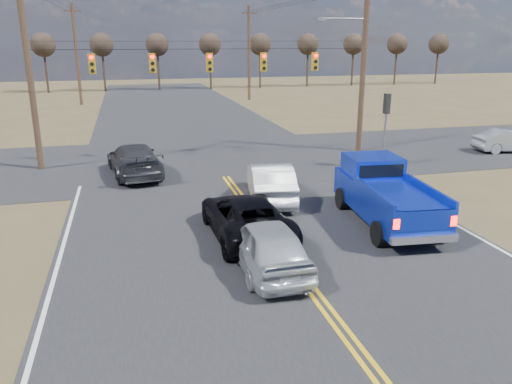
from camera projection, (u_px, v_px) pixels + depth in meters
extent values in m
plane|color=brown|center=(343.00, 332.00, 11.52)|extent=(160.00, 160.00, 0.00)
cube|color=#28282B|center=(244.00, 202.00, 20.78)|extent=(14.00, 120.00, 0.02)
cube|color=#28282B|center=(212.00, 159.00, 28.19)|extent=(120.00, 12.00, 0.02)
cylinder|color=#473323|center=(29.00, 71.00, 24.58)|extent=(0.32, 0.32, 10.00)
cylinder|color=#473323|center=(363.00, 66.00, 28.88)|extent=(0.32, 0.32, 10.00)
cylinder|color=black|center=(209.00, 49.00, 26.44)|extent=(18.00, 0.02, 0.02)
cylinder|color=black|center=(209.00, 41.00, 26.32)|extent=(18.00, 0.02, 0.02)
cube|color=#B28C14|center=(92.00, 64.00, 25.21)|extent=(0.34, 0.24, 1.00)
cylinder|color=#FF0C05|center=(91.00, 57.00, 24.98)|extent=(0.20, 0.06, 0.20)
cylinder|color=black|center=(92.00, 64.00, 25.08)|extent=(0.20, 0.06, 0.20)
cylinder|color=black|center=(93.00, 71.00, 25.18)|extent=(0.20, 0.06, 0.20)
cube|color=black|center=(91.00, 55.00, 24.92)|extent=(0.24, 0.14, 0.03)
cube|color=#B28C14|center=(152.00, 63.00, 25.93)|extent=(0.34, 0.24, 1.00)
cylinder|color=#FF0C05|center=(152.00, 57.00, 25.70)|extent=(0.20, 0.06, 0.20)
cylinder|color=black|center=(153.00, 63.00, 25.80)|extent=(0.20, 0.06, 0.20)
cylinder|color=black|center=(153.00, 70.00, 25.89)|extent=(0.20, 0.06, 0.20)
cube|color=black|center=(152.00, 55.00, 25.64)|extent=(0.24, 0.14, 0.03)
cube|color=#B28C14|center=(209.00, 63.00, 26.64)|extent=(0.34, 0.24, 1.00)
cylinder|color=#FF0C05|center=(210.00, 56.00, 26.42)|extent=(0.20, 0.06, 0.20)
cylinder|color=black|center=(210.00, 63.00, 26.51)|extent=(0.20, 0.06, 0.20)
cylinder|color=black|center=(210.00, 69.00, 26.61)|extent=(0.20, 0.06, 0.20)
cube|color=black|center=(210.00, 54.00, 26.36)|extent=(0.24, 0.14, 0.03)
cube|color=#B28C14|center=(264.00, 62.00, 27.36)|extent=(0.34, 0.24, 1.00)
cylinder|color=#FF0C05|center=(264.00, 56.00, 27.13)|extent=(0.20, 0.06, 0.20)
cylinder|color=black|center=(264.00, 62.00, 27.23)|extent=(0.20, 0.06, 0.20)
cylinder|color=black|center=(264.00, 68.00, 27.33)|extent=(0.20, 0.06, 0.20)
cube|color=black|center=(264.00, 54.00, 27.07)|extent=(0.24, 0.14, 0.03)
cube|color=#B28C14|center=(315.00, 61.00, 28.08)|extent=(0.34, 0.24, 1.00)
cylinder|color=#FF0C05|center=(316.00, 55.00, 27.85)|extent=(0.20, 0.06, 0.20)
cylinder|color=black|center=(316.00, 62.00, 27.95)|extent=(0.20, 0.06, 0.20)
cylinder|color=black|center=(316.00, 68.00, 28.04)|extent=(0.20, 0.06, 0.20)
cube|color=black|center=(316.00, 53.00, 27.79)|extent=(0.24, 0.14, 0.03)
cylinder|color=slate|center=(384.00, 139.00, 25.51)|extent=(0.12, 0.12, 3.20)
cube|color=black|center=(387.00, 104.00, 24.99)|extent=(0.24, 0.34, 1.00)
cylinder|color=slate|center=(343.00, 19.00, 27.79)|extent=(2.80, 0.10, 0.10)
cube|color=slate|center=(321.00, 19.00, 27.49)|extent=(0.55, 0.22, 0.14)
cylinder|color=#473323|center=(77.00, 55.00, 50.51)|extent=(0.32, 0.32, 10.00)
cube|color=#473323|center=(72.00, 11.00, 49.29)|extent=(1.60, 0.12, 0.12)
cylinder|color=#473323|center=(249.00, 54.00, 54.81)|extent=(0.32, 0.32, 10.00)
cube|color=#473323|center=(249.00, 13.00, 53.59)|extent=(1.60, 0.12, 0.12)
cylinder|color=#33261C|center=(46.00, 71.00, 62.94)|extent=(0.28, 0.28, 5.50)
sphere|color=#2D231C|center=(43.00, 45.00, 62.02)|extent=(3.00, 3.00, 3.00)
cylinder|color=#33261C|center=(104.00, 70.00, 64.61)|extent=(0.28, 0.28, 5.50)
sphere|color=#2D231C|center=(102.00, 45.00, 63.70)|extent=(3.00, 3.00, 3.00)
cylinder|color=#33261C|center=(159.00, 69.00, 66.29)|extent=(0.28, 0.28, 5.50)
sphere|color=#2D231C|center=(157.00, 45.00, 65.37)|extent=(3.00, 3.00, 3.00)
cylinder|color=#33261C|center=(211.00, 68.00, 67.96)|extent=(0.28, 0.28, 5.50)
sphere|color=#2D231C|center=(210.00, 44.00, 67.04)|extent=(3.00, 3.00, 3.00)
cylinder|color=#33261C|center=(260.00, 68.00, 69.63)|extent=(0.28, 0.28, 5.50)
sphere|color=#2D231C|center=(260.00, 44.00, 68.71)|extent=(3.00, 3.00, 3.00)
cylinder|color=#33261C|center=(307.00, 67.00, 71.30)|extent=(0.28, 0.28, 5.50)
sphere|color=#2D231C|center=(308.00, 44.00, 70.38)|extent=(3.00, 3.00, 3.00)
cylinder|color=#33261C|center=(352.00, 67.00, 72.98)|extent=(0.28, 0.28, 5.50)
sphere|color=#2D231C|center=(354.00, 44.00, 72.06)|extent=(3.00, 3.00, 3.00)
cylinder|color=#33261C|center=(395.00, 66.00, 74.65)|extent=(0.28, 0.28, 5.50)
sphere|color=#2D231C|center=(397.00, 44.00, 73.73)|extent=(3.00, 3.00, 3.00)
cylinder|color=#33261C|center=(437.00, 65.00, 76.32)|extent=(0.28, 0.28, 5.50)
sphere|color=#2D231C|center=(439.00, 44.00, 75.40)|extent=(3.00, 3.00, 3.00)
cylinder|color=black|center=(380.00, 234.00, 16.19)|extent=(0.42, 0.88, 0.85)
cylinder|color=black|center=(438.00, 230.00, 16.49)|extent=(0.42, 0.88, 0.85)
cylinder|color=black|center=(342.00, 198.00, 19.81)|extent=(0.42, 0.88, 0.85)
cylinder|color=black|center=(390.00, 196.00, 20.11)|extent=(0.42, 0.88, 0.85)
cube|color=#112CBE|center=(387.00, 199.00, 17.99)|extent=(2.67, 5.92, 1.06)
cube|color=#112CBE|center=(372.00, 165.00, 19.20)|extent=(2.13, 1.99, 0.77)
cube|color=black|center=(381.00, 171.00, 18.36)|extent=(1.70, 0.23, 0.48)
cube|color=#112CBE|center=(373.00, 192.00, 16.60)|extent=(0.44, 3.50, 0.21)
cube|color=#112CBE|center=(430.00, 190.00, 16.90)|extent=(0.44, 3.50, 0.21)
cube|color=#112CBE|center=(425.00, 220.00, 15.24)|extent=(2.12, 0.29, 0.64)
cube|color=silver|center=(424.00, 239.00, 15.34)|extent=(2.19, 0.40, 0.23)
cube|color=#FF0C05|center=(396.00, 224.00, 15.08)|extent=(0.20, 0.08, 0.32)
cube|color=#FF0C05|center=(454.00, 221.00, 15.36)|extent=(0.20, 0.08, 0.32)
imported|color=#B5B9BD|center=(267.00, 244.00, 14.50)|extent=(1.84, 4.48, 1.52)
imported|color=black|center=(246.00, 216.00, 16.94)|extent=(2.55, 5.27, 1.44)
imported|color=silver|center=(270.00, 181.00, 20.82)|extent=(2.47, 5.04, 1.59)
imported|color=#313136|center=(134.00, 160.00, 24.62)|extent=(2.90, 5.68, 1.58)
imported|color=#919599|center=(509.00, 141.00, 29.85)|extent=(1.90, 4.26, 1.36)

